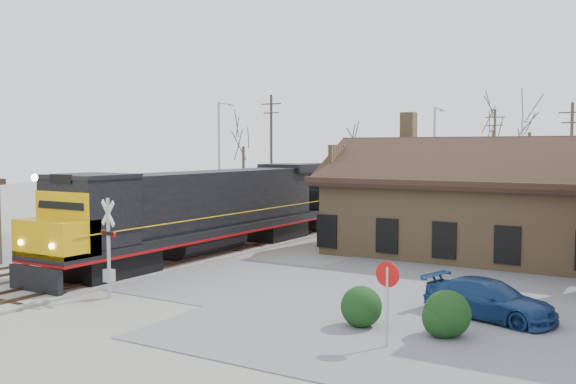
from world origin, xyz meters
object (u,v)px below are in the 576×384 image
(parked_car, at_px, (489,299))
(locomotive_lead, at_px, (197,211))
(depot, at_px, (467,211))
(locomotive_trailing, at_px, (367,188))

(parked_car, bearing_deg, locomotive_lead, 89.93)
(depot, distance_m, locomotive_lead, 14.61)
(locomotive_lead, distance_m, locomotive_trailing, 21.68)
(locomotive_lead, distance_m, parked_car, 16.98)
(depot, bearing_deg, locomotive_lead, -145.13)
(locomotive_trailing, bearing_deg, depot, -48.03)
(depot, distance_m, locomotive_trailing, 17.93)
(locomotive_trailing, bearing_deg, parked_car, -57.87)
(locomotive_lead, bearing_deg, parked_car, -14.78)
(depot, bearing_deg, locomotive_trailing, 131.97)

